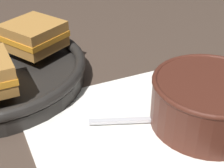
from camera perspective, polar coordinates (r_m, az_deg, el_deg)
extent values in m
plane|color=#47382D|center=(0.52, 0.73, -5.60)|extent=(4.00, 4.00, 0.00)
cube|color=white|center=(0.50, 3.22, -6.83)|extent=(0.33, 0.29, 0.00)
cylinder|color=#4C2319|center=(0.50, 15.74, -3.09)|extent=(0.16, 0.16, 0.07)
cylinder|color=orange|center=(0.49, 16.12, -0.91)|extent=(0.14, 0.14, 0.01)
torus|color=#4C2319|center=(0.48, 16.31, 0.18)|extent=(0.16, 0.16, 0.01)
cube|color=silver|center=(0.50, 1.97, -6.16)|extent=(0.09, 0.06, 0.01)
ellipsoid|color=silver|center=(0.51, 10.57, -5.71)|extent=(0.06, 0.05, 0.01)
cube|color=#B27A38|center=(0.64, -12.72, 6.74)|extent=(0.11, 0.11, 0.02)
cube|color=orange|center=(0.63, -12.87, 7.89)|extent=(0.12, 0.12, 0.01)
cube|color=#B27A38|center=(0.62, -13.02, 9.06)|extent=(0.11, 0.11, 0.02)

